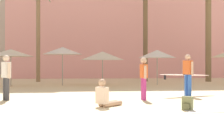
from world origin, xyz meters
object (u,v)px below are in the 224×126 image
object	(u,v)px
cafe_umbrella_5	(63,51)
person_mid_left	(187,74)
cafe_umbrella_3	(11,53)
person_near_left	(144,77)
cafe_umbrella_1	(157,54)
cafe_umbrella_4	(103,56)
person_far_left	(6,76)
beach_towel	(210,110)
person_mid_center	(105,97)
backpack	(187,104)

from	to	relation	value
cafe_umbrella_5	person_mid_left	xyz separation A→B (m)	(5.86, -6.43, -1.26)
cafe_umbrella_3	person_near_left	size ratio (longest dim) A/B	1.66
cafe_umbrella_1	cafe_umbrella_3	xyz separation A→B (m)	(-9.16, -0.34, 0.03)
cafe_umbrella_5	person_near_left	world-z (taller)	cafe_umbrella_5
cafe_umbrella_4	person_far_left	distance (m)	8.12
cafe_umbrella_5	beach_towel	distance (m)	11.73
person_mid_center	person_near_left	bearing A→B (deg)	4.34
beach_towel	cafe_umbrella_5	bearing A→B (deg)	116.85
beach_towel	backpack	xyz separation A→B (m)	(-0.67, 0.07, 0.19)
cafe_umbrella_5	person_mid_center	size ratio (longest dim) A/B	2.73
beach_towel	person_mid_center	xyz separation A→B (m)	(-3.08, 0.99, 0.31)
cafe_umbrella_4	person_mid_center	bearing A→B (deg)	-92.59
cafe_umbrella_3	cafe_umbrella_5	size ratio (longest dim) A/B	1.08
cafe_umbrella_5	person_mid_left	world-z (taller)	cafe_umbrella_5
cafe_umbrella_5	beach_towel	bearing A→B (deg)	-63.15
person_far_left	cafe_umbrella_1	bearing A→B (deg)	5.15
person_mid_left	person_near_left	size ratio (longest dim) A/B	1.62
cafe_umbrella_1	cafe_umbrella_4	xyz separation A→B (m)	(-3.56, -0.16, -0.13)
person_mid_left	cafe_umbrella_3	bearing A→B (deg)	121.48
cafe_umbrella_5	person_mid_left	bearing A→B (deg)	-47.70
cafe_umbrella_3	beach_towel	size ratio (longest dim) A/B	1.74
cafe_umbrella_1	cafe_umbrella_3	world-z (taller)	cafe_umbrella_1
cafe_umbrella_1	person_mid_left	size ratio (longest dim) A/B	0.91
backpack	cafe_umbrella_1	bearing A→B (deg)	-150.00
person_near_left	person_far_left	xyz separation A→B (m)	(-5.25, 0.34, 0.05)
cafe_umbrella_3	cafe_umbrella_5	xyz separation A→B (m)	(3.07, 0.54, 0.16)
person_far_left	backpack	bearing A→B (deg)	-63.37
person_near_left	backpack	bearing A→B (deg)	105.53
cafe_umbrella_4	person_mid_left	world-z (taller)	cafe_umbrella_4
cafe_umbrella_4	person_near_left	world-z (taller)	cafe_umbrella_4
person_mid_center	person_far_left	bearing A→B (deg)	110.24
person_near_left	cafe_umbrella_1	bearing A→B (deg)	-109.98
cafe_umbrella_1	cafe_umbrella_5	bearing A→B (deg)	178.15
person_mid_left	person_mid_center	xyz separation A→B (m)	(-3.73, -2.85, -0.63)
person_mid_center	backpack	bearing A→B (deg)	-62.55
beach_towel	person_far_left	xyz separation A→B (m)	(-6.75, 2.96, 0.94)
backpack	cafe_umbrella_5	bearing A→B (deg)	-117.25
cafe_umbrella_5	person_far_left	world-z (taller)	cafe_umbrella_5
person_mid_left	beach_towel	bearing A→B (deg)	-124.70
cafe_umbrella_1	person_near_left	xyz separation A→B (m)	(-2.38, -7.46, -1.13)
cafe_umbrella_3	person_far_left	xyz separation A→B (m)	(1.53, -6.78, -1.10)
cafe_umbrella_3	person_near_left	xyz separation A→B (m)	(6.78, -7.11, -1.16)
backpack	person_far_left	size ratio (longest dim) A/B	0.24
person_mid_left	backpack	bearing A→B (deg)	-134.38
cafe_umbrella_3	backpack	bearing A→B (deg)	-51.83
person_far_left	person_mid_center	world-z (taller)	person_far_left
cafe_umbrella_4	backpack	bearing A→B (deg)	-78.51
person_mid_center	cafe_umbrella_4	bearing A→B (deg)	45.89
cafe_umbrella_1	backpack	size ratio (longest dim) A/B	5.74
beach_towel	cafe_umbrella_4	bearing A→B (deg)	105.09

